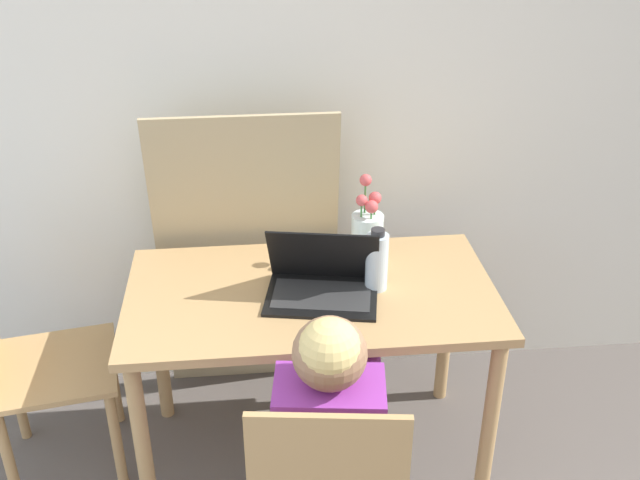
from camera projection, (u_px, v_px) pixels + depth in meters
name	position (u px, v px, depth m)	size (l,w,h in m)	color
wall_back	(213.00, 76.00, 2.59)	(6.40, 0.05, 2.50)	white
dining_table	(311.00, 315.00, 2.43)	(1.18, 0.65, 0.70)	tan
chair_spare	(6.00, 333.00, 2.39)	(0.49, 0.46, 0.86)	tan
person_seated	(329.00, 419.00, 1.98)	(0.34, 0.45, 0.98)	purple
laptop	(322.00, 279.00, 2.34)	(0.39, 0.31, 0.23)	black
flower_vase	(367.00, 235.00, 2.48)	(0.11, 0.11, 0.32)	silver
water_bottle	(377.00, 261.00, 2.35)	(0.07, 0.07, 0.21)	silver
cardboard_panel	(248.00, 260.00, 2.78)	(0.66, 0.18, 1.18)	tan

